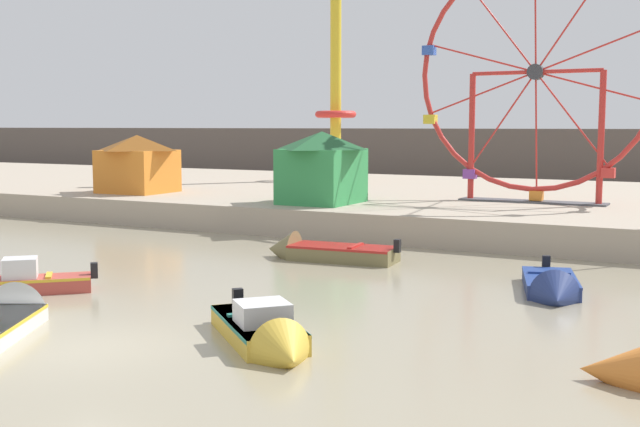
# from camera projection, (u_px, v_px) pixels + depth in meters

# --- Properties ---
(ground_plane) EXTENTS (240.00, 240.00, 0.00)m
(ground_plane) POSITION_uv_depth(u_px,v_px,m) (89.00, 348.00, 16.85)
(ground_plane) COLOR gray
(quay_promenade) EXTENTS (110.00, 24.16, 1.18)m
(quay_promenade) POSITION_uv_depth(u_px,v_px,m) (482.00, 204.00, 41.66)
(quay_promenade) COLOR tan
(quay_promenade) RESTS_ON ground_plane
(distant_town_skyline) EXTENTS (140.00, 3.00, 4.40)m
(distant_town_skyline) POSITION_uv_depth(u_px,v_px,m) (572.00, 157.00, 62.75)
(distant_town_skyline) COLOR #564C47
(distant_town_skyline) RESTS_ON ground_plane
(motorboat_mustard_yellow) EXTENTS (4.09, 3.90, 1.34)m
(motorboat_mustard_yellow) POSITION_uv_depth(u_px,v_px,m) (267.00, 335.00, 16.81)
(motorboat_mustard_yellow) COLOR gold
(motorboat_mustard_yellow) RESTS_ON ground_plane
(motorboat_navy_blue) EXTENTS (2.43, 4.20, 1.34)m
(motorboat_navy_blue) POSITION_uv_depth(u_px,v_px,m) (552.00, 288.00, 21.95)
(motorboat_navy_blue) COLOR navy
(motorboat_navy_blue) RESTS_ON ground_plane
(motorboat_faded_red) EXTENTS (3.44, 3.36, 1.26)m
(motorboat_faded_red) POSITION_uv_depth(u_px,v_px,m) (14.00, 283.00, 22.26)
(motorboat_faded_red) COLOR #B24238
(motorboat_faded_red) RESTS_ON ground_plane
(motorboat_olive_wood) EXTENTS (4.96, 1.87, 1.38)m
(motorboat_olive_wood) POSITION_uv_depth(u_px,v_px,m) (320.00, 251.00, 27.94)
(motorboat_olive_wood) COLOR olive
(motorboat_olive_wood) RESTS_ON ground_plane
(ferris_wheel_red_frame) EXTENTS (10.76, 1.20, 11.24)m
(ferris_wheel_red_frame) POSITION_uv_depth(u_px,v_px,m) (536.00, 77.00, 35.69)
(ferris_wheel_red_frame) COLOR red
(ferris_wheel_red_frame) RESTS_ON quay_promenade
(drop_tower_yellow_tower) EXTENTS (2.80, 2.80, 16.53)m
(drop_tower_yellow_tower) POSITION_uv_depth(u_px,v_px,m) (336.00, 79.00, 50.86)
(drop_tower_yellow_tower) COLOR gold
(drop_tower_yellow_tower) RESTS_ON quay_promenade
(carnival_booth_orange_canopy) EXTENTS (3.73, 3.50, 2.99)m
(carnival_booth_orange_canopy) POSITION_uv_depth(u_px,v_px,m) (138.00, 163.00, 41.59)
(carnival_booth_orange_canopy) COLOR orange
(carnival_booth_orange_canopy) RESTS_ON quay_promenade
(carnival_booth_green_kiosk) EXTENTS (3.26, 3.85, 3.22)m
(carnival_booth_green_kiosk) POSITION_uv_depth(u_px,v_px,m) (322.00, 166.00, 35.84)
(carnival_booth_green_kiosk) COLOR #33934C
(carnival_booth_green_kiosk) RESTS_ON quay_promenade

